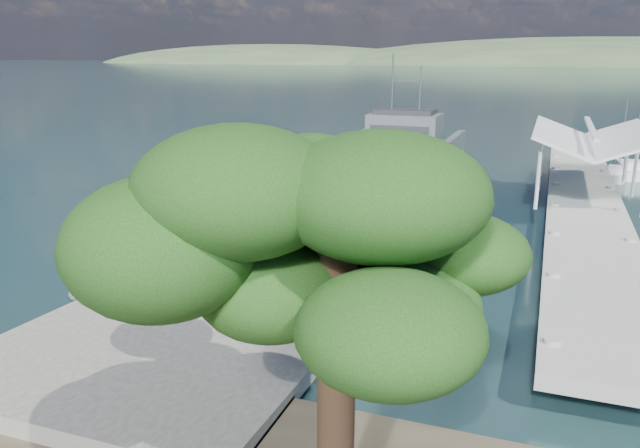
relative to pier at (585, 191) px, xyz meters
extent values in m
plane|color=#1B3D42|center=(-13.00, -18.77, -1.60)|extent=(1400.00, 1400.00, 0.00)
cube|color=slate|center=(-13.00, -19.77, -1.35)|extent=(10.00, 18.00, 0.50)
cube|color=#B8B8AD|center=(0.00, -0.77, -0.60)|extent=(4.00, 44.00, 0.50)
cube|color=#495256|center=(-13.63, 3.04, -1.17)|extent=(8.76, 28.84, 2.40)
cube|color=#495256|center=(-17.66, 3.05, 0.61)|extent=(0.70, 28.81, 1.25)
cube|color=#495256|center=(-9.60, 3.02, 0.61)|extent=(0.70, 28.81, 1.25)
cube|color=#495256|center=(-13.69, -11.27, -0.64)|extent=(8.64, 0.42, 2.50)
cube|color=#495256|center=(-13.59, 12.64, 1.47)|extent=(5.78, 3.86, 2.88)
cube|color=#292C2E|center=(-13.59, 12.64, 3.10)|extent=(4.81, 3.09, 0.38)
cylinder|color=gray|center=(-14.74, 12.64, 5.31)|extent=(0.15, 0.15, 4.80)
cylinder|color=gray|center=(-12.44, 12.63, 4.83)|extent=(0.15, 0.15, 3.84)
cylinder|color=black|center=(-12.32, -17.56, -0.43)|extent=(0.62, 1.39, 1.34)
cylinder|color=black|center=(-9.96, -17.84, -0.43)|extent=(0.62, 1.39, 1.34)
cylinder|color=black|center=(-11.90, -14.07, -0.43)|extent=(0.62, 1.39, 1.34)
cylinder|color=black|center=(-9.54, -14.35, -0.43)|extent=(0.62, 1.39, 1.34)
cylinder|color=black|center=(-11.66, -12.02, -0.43)|extent=(0.62, 1.39, 1.34)
cylinder|color=black|center=(-9.30, -12.30, -0.43)|extent=(0.62, 1.39, 1.34)
cube|color=black|center=(-10.80, -14.83, -0.27)|extent=(3.18, 8.07, 0.26)
cube|color=#1F301A|center=(-11.13, -17.60, 0.81)|extent=(2.81, 2.36, 2.07)
cube|color=#1F301A|center=(-11.27, -18.83, 0.29)|extent=(2.47, 1.20, 1.03)
cube|color=#1F301A|center=(-10.63, -13.39, 0.09)|extent=(3.12, 5.02, 0.36)
cube|color=black|center=(-10.60, -13.19, 1.59)|extent=(2.92, 4.19, 2.58)
cube|color=#292C2E|center=(-11.33, -19.34, -0.32)|extent=(2.60, 0.56, 0.31)
imported|color=#1F301A|center=(-16.47, -19.04, -0.24)|extent=(0.63, 0.42, 1.72)
cube|color=white|center=(3.00, 13.89, -1.37)|extent=(2.65, 5.28, 0.83)
cube|color=white|center=(2.78, 13.00, -0.82)|extent=(1.61, 1.74, 0.55)
cylinder|color=gray|center=(3.00, 13.89, 1.63)|extent=(0.09, 0.09, 5.54)
cube|color=white|center=(4.24, 15.89, -1.32)|extent=(2.16, 6.31, 1.02)
cube|color=white|center=(4.31, 14.76, -0.64)|extent=(1.68, 1.90, 0.68)
cylinder|color=gray|center=(4.24, 15.89, 2.36)|extent=(0.11, 0.11, 6.78)
cylinder|color=#342415|center=(-5.30, -29.29, 1.53)|extent=(0.67, 0.67, 6.48)
ellipsoid|color=#18380F|center=(-5.30, -29.29, 4.65)|extent=(6.25, 5.81, 2.68)
ellipsoid|color=#18380F|center=(-9.10, -25.94, 4.65)|extent=(3.13, 3.13, 1.79)
camera|label=1|loc=(-2.20, -38.52, 7.74)|focal=35.00mm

